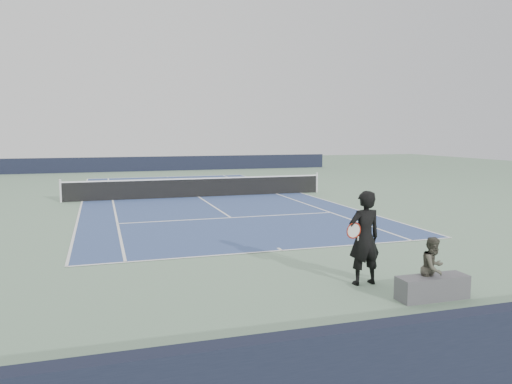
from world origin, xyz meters
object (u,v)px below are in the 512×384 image
object	(u,v)px
tennis_player	(364,238)
tennis_ball	(400,294)
tennis_net	(198,187)
spectator_bench	(433,277)

from	to	relation	value
tennis_player	tennis_ball	size ratio (longest dim) A/B	32.14
tennis_net	spectator_bench	size ratio (longest dim) A/B	8.73
tennis_player	tennis_ball	bearing A→B (deg)	-70.10
tennis_player	spectator_bench	bearing A→B (deg)	-57.37
tennis_ball	spectator_bench	size ratio (longest dim) A/B	0.04
tennis_player	spectator_bench	world-z (taller)	tennis_player
tennis_net	spectator_bench	xyz separation A→B (m)	(1.40, -16.43, -0.07)
tennis_player	tennis_net	bearing A→B (deg)	92.30
tennis_player	spectator_bench	distance (m)	1.58
tennis_net	tennis_ball	size ratio (longest dim) A/B	207.57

